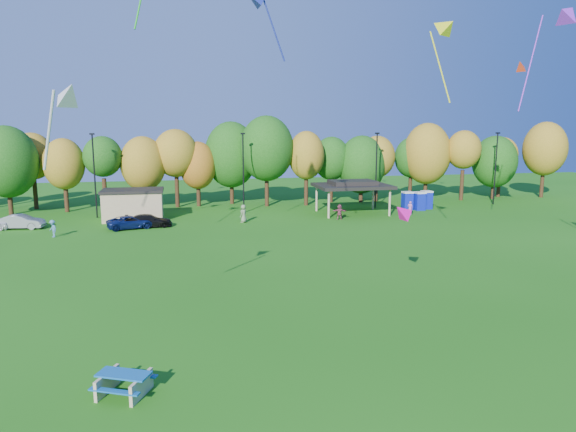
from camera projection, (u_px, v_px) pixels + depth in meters
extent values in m
plane|color=#19600F|center=(322.00, 379.00, 19.95)|extent=(160.00, 160.00, 0.00)
cylinder|color=black|center=(10.00, 199.00, 57.35)|extent=(0.50, 0.50, 3.56)
ellipsoid|color=#144C0F|center=(7.00, 162.00, 56.65)|extent=(6.62, 6.62, 8.00)
cylinder|color=black|center=(35.00, 193.00, 61.57)|extent=(0.50, 0.50, 3.79)
ellipsoid|color=olive|center=(32.00, 156.00, 60.83)|extent=(4.94, 4.94, 5.58)
cylinder|color=black|center=(66.00, 198.00, 59.34)|extent=(0.50, 0.50, 3.34)
ellipsoid|color=olive|center=(64.00, 164.00, 58.68)|extent=(4.61, 4.61, 5.88)
cylinder|color=black|center=(105.00, 195.00, 60.02)|extent=(0.50, 0.50, 3.82)
ellipsoid|color=#144C0F|center=(103.00, 157.00, 59.27)|extent=(4.43, 4.43, 4.73)
cylinder|color=black|center=(144.00, 195.00, 61.61)|extent=(0.50, 0.50, 3.25)
ellipsoid|color=olive|center=(143.00, 164.00, 60.97)|extent=(5.33, 5.33, 6.53)
cylinder|color=black|center=(177.00, 191.00, 62.89)|extent=(0.50, 0.50, 3.96)
ellipsoid|color=olive|center=(176.00, 153.00, 62.11)|extent=(5.31, 5.31, 5.82)
cylinder|color=black|center=(199.00, 194.00, 63.77)|extent=(0.50, 0.50, 3.05)
ellipsoid|color=#995914|center=(198.00, 165.00, 63.16)|extent=(4.54, 4.54, 5.87)
cylinder|color=black|center=(232.00, 189.00, 65.73)|extent=(0.50, 0.50, 3.77)
ellipsoid|color=#144C0F|center=(231.00, 155.00, 64.98)|extent=(6.69, 6.69, 8.35)
cylinder|color=black|center=(267.00, 189.00, 63.63)|extent=(0.50, 0.50, 4.28)
ellipsoid|color=#144C0F|center=(267.00, 148.00, 62.79)|extent=(6.64, 6.64, 8.01)
cylinder|color=black|center=(306.00, 190.00, 64.38)|extent=(0.50, 0.50, 3.76)
ellipsoid|color=olive|center=(306.00, 155.00, 63.64)|extent=(4.49, 4.49, 6.02)
cylinder|color=black|center=(331.00, 189.00, 67.17)|extent=(0.50, 0.50, 3.43)
ellipsoid|color=#144C0F|center=(331.00, 158.00, 66.50)|extent=(4.77, 4.77, 5.63)
cylinder|color=black|center=(361.00, 191.00, 67.18)|extent=(0.50, 0.50, 2.95)
ellipsoid|color=#144C0F|center=(362.00, 165.00, 66.59)|extent=(6.14, 6.14, 7.54)
cylinder|color=black|center=(376.00, 188.00, 68.05)|extent=(0.50, 0.50, 3.52)
ellipsoid|color=olive|center=(377.00, 157.00, 67.35)|extent=(4.78, 4.78, 5.53)
cylinder|color=black|center=(410.00, 186.00, 70.82)|extent=(0.50, 0.50, 3.39)
ellipsoid|color=#144C0F|center=(411.00, 157.00, 70.15)|extent=(4.54, 4.54, 5.46)
cylinder|color=black|center=(425.00, 186.00, 69.89)|extent=(0.50, 0.50, 3.72)
ellipsoid|color=olive|center=(427.00, 154.00, 69.16)|extent=(6.32, 6.32, 8.24)
cylinder|color=black|center=(462.00, 185.00, 68.86)|extent=(0.50, 0.50, 4.06)
ellipsoid|color=olive|center=(464.00, 150.00, 68.06)|extent=(4.50, 4.50, 5.13)
cylinder|color=black|center=(493.00, 188.00, 70.50)|extent=(0.50, 0.50, 3.05)
ellipsoid|color=#144C0F|center=(495.00, 162.00, 69.90)|extent=(5.97, 5.97, 7.05)
cylinder|color=black|center=(499.00, 184.00, 72.35)|extent=(0.50, 0.50, 3.55)
ellipsoid|color=olive|center=(501.00, 155.00, 71.64)|extent=(4.60, 4.60, 4.99)
cylinder|color=black|center=(542.00, 183.00, 71.67)|extent=(0.50, 0.50, 4.07)
ellipsoid|color=olive|center=(545.00, 149.00, 70.86)|extent=(5.83, 5.83, 7.42)
cylinder|color=black|center=(95.00, 176.00, 54.86)|extent=(0.16, 0.16, 9.00)
cube|color=black|center=(92.00, 134.00, 54.09)|extent=(0.50, 0.25, 0.18)
cylinder|color=black|center=(243.00, 174.00, 58.15)|extent=(0.16, 0.16, 9.00)
cube|color=black|center=(243.00, 134.00, 57.39)|extent=(0.50, 0.25, 0.18)
cylinder|color=black|center=(376.00, 171.00, 61.44)|extent=(0.16, 0.16, 9.00)
cube|color=black|center=(377.00, 133.00, 60.68)|extent=(0.50, 0.25, 0.18)
cylinder|color=black|center=(495.00, 169.00, 64.74)|extent=(0.16, 0.16, 9.00)
cube|color=black|center=(498.00, 133.00, 63.97)|extent=(0.50, 0.25, 0.18)
cube|color=tan|center=(133.00, 206.00, 54.26)|extent=(6.00, 4.00, 3.00)
cube|color=black|center=(133.00, 190.00, 53.98)|extent=(6.30, 4.30, 0.25)
cylinder|color=tan|center=(329.00, 205.00, 55.11)|extent=(0.24, 0.24, 3.00)
cylinder|color=tan|center=(390.00, 203.00, 56.55)|extent=(0.24, 0.24, 3.00)
cylinder|color=tan|center=(317.00, 198.00, 59.92)|extent=(0.24, 0.24, 3.00)
cylinder|color=tan|center=(373.00, 197.00, 61.37)|extent=(0.24, 0.24, 3.00)
cube|color=black|center=(352.00, 186.00, 57.96)|extent=(8.20, 6.20, 0.35)
cube|color=black|center=(353.00, 182.00, 57.89)|extent=(5.00, 3.50, 0.45)
cube|color=#0C1BA5|center=(407.00, 201.00, 60.97)|extent=(1.10, 1.10, 2.00)
cube|color=silver|center=(408.00, 192.00, 60.79)|extent=(1.15, 1.15, 0.18)
cube|color=#0C1BA5|center=(420.00, 202.00, 60.68)|extent=(1.10, 1.10, 2.00)
cube|color=silver|center=(420.00, 193.00, 60.50)|extent=(1.15, 1.15, 0.18)
cube|color=#0C1BA5|center=(427.00, 201.00, 61.72)|extent=(1.10, 1.10, 2.00)
cube|color=silver|center=(427.00, 192.00, 61.53)|extent=(1.15, 1.15, 0.18)
cube|color=tan|center=(107.00, 383.00, 18.85)|extent=(0.76, 1.45, 0.77)
cube|color=tan|center=(142.00, 387.00, 18.55)|extent=(0.76, 1.45, 0.77)
cube|color=#115598|center=(124.00, 374.00, 18.63)|extent=(2.07, 1.53, 0.06)
cube|color=#115598|center=(114.00, 391.00, 18.05)|extent=(1.85, 1.05, 0.05)
cube|color=#115598|center=(133.00, 374.00, 19.32)|extent=(1.85, 1.05, 0.05)
imported|color=gray|center=(21.00, 222.00, 49.43)|extent=(4.39, 2.01, 1.40)
imported|color=#0D1A50|center=(131.00, 222.00, 49.58)|extent=(4.89, 3.17, 1.25)
imported|color=black|center=(149.00, 221.00, 50.24)|extent=(4.59, 2.19, 1.29)
imported|color=teal|center=(53.00, 229.00, 45.63)|extent=(1.07, 1.16, 1.56)
imported|color=#943D57|center=(340.00, 212.00, 54.50)|extent=(1.60, 0.87, 1.65)
imported|color=#6F8158|center=(243.00, 214.00, 52.74)|extent=(1.04, 1.08, 1.86)
imported|color=#BF5AA8|center=(410.00, 208.00, 57.41)|extent=(0.67, 0.59, 1.55)
cone|color=#C9D015|center=(441.00, 27.00, 32.04)|extent=(2.00, 2.13, 1.74)
cylinder|color=#C9D015|center=(440.00, 67.00, 33.82)|extent=(1.01, 1.60, 4.73)
cone|color=#DA0C89|center=(402.00, 212.00, 28.61)|extent=(1.48, 1.19, 1.36)
cone|color=#9629DE|center=(568.00, 13.00, 39.14)|extent=(2.91, 2.65, 2.39)
cylinder|color=#9629DE|center=(531.00, 63.00, 40.36)|extent=(2.57, 1.37, 7.55)
cone|color=#BCBCBC|center=(68.00, 94.00, 18.90)|extent=(1.64, 1.66, 1.33)
cylinder|color=#BCBCBC|center=(49.00, 131.00, 18.36)|extent=(0.83, 0.89, 2.85)
cylinder|color=navy|center=(274.00, 29.00, 31.31)|extent=(1.46, 0.16, 3.79)
cone|color=red|center=(521.00, 66.00, 46.47)|extent=(1.77, 1.62, 1.41)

